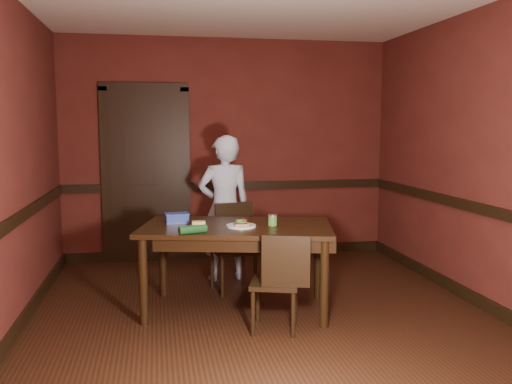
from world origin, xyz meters
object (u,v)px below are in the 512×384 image
object	(u,v)px
chair_near	(275,281)
food_tub	(177,218)
dining_table	(237,268)
sauce_jar	(273,220)
cheese_saucer	(198,224)
person	(225,208)
chair_far	(233,248)
sandwich_plate	(241,225)

from	to	relation	value
chair_near	food_tub	distance (m)	1.12
dining_table	sauce_jar	bearing A→B (deg)	-0.18
cheese_saucer	chair_near	bearing A→B (deg)	-41.73
person	chair_near	bearing A→B (deg)	92.83
person	chair_far	bearing A→B (deg)	89.11
sandwich_plate	food_tub	distance (m)	0.62
sauce_jar	person	bearing A→B (deg)	104.90
chair_near	person	world-z (taller)	person
chair_near	sandwich_plate	distance (m)	0.61
sandwich_plate	person	bearing A→B (deg)	90.27
person	dining_table	bearing A→B (deg)	83.70
chair_near	person	bearing A→B (deg)	-64.53
person	cheese_saucer	size ratio (longest dim) A/B	10.18
dining_table	chair_near	distance (m)	0.56
chair_far	sauce_jar	distance (m)	0.81
person	cheese_saucer	distance (m)	1.07
dining_table	sauce_jar	size ratio (longest dim) A/B	17.11
person	food_tub	world-z (taller)	person
chair_far	food_tub	xyz separation A→B (m)	(-0.56, -0.38, 0.39)
cheese_saucer	food_tub	size ratio (longest dim) A/B	0.68
chair_near	sauce_jar	bearing A→B (deg)	-82.12
sauce_jar	cheese_saucer	size ratio (longest dim) A/B	0.64
dining_table	cheese_saucer	world-z (taller)	cheese_saucer
sandwich_plate	food_tub	size ratio (longest dim) A/B	1.16
chair_far	chair_near	xyz separation A→B (m)	(0.18, -1.10, -0.03)
chair_far	food_tub	size ratio (longest dim) A/B	3.87
chair_near	cheese_saucer	xyz separation A→B (m)	(-0.57, 0.51, 0.39)
person	food_tub	bearing A→B (deg)	51.07
person	cheese_saucer	xyz separation A→B (m)	(-0.36, -1.01, 0.02)
person	sauce_jar	world-z (taller)	person
chair_near	sandwich_plate	xyz separation A→B (m)	(-0.21, 0.43, 0.39)
sandwich_plate	sauce_jar	world-z (taller)	sauce_jar
sauce_jar	cheese_saucer	distance (m)	0.65
cheese_saucer	chair_far	bearing A→B (deg)	57.02
cheese_saucer	food_tub	xyz separation A→B (m)	(-0.18, 0.22, 0.03)
dining_table	person	distance (m)	1.08
cheese_saucer	sandwich_plate	bearing A→B (deg)	-12.59
dining_table	person	bearing A→B (deg)	101.87
sauce_jar	food_tub	size ratio (longest dim) A/B	0.43
cheese_saucer	food_tub	bearing A→B (deg)	129.01
chair_far	cheese_saucer	bearing A→B (deg)	-133.85
chair_far	chair_near	world-z (taller)	chair_far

